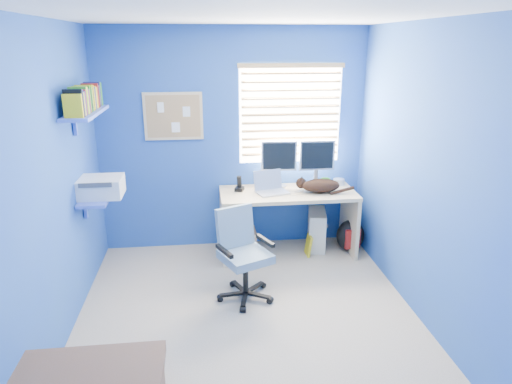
{
  "coord_description": "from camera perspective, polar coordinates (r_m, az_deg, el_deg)",
  "views": [
    {
      "loc": [
        -0.34,
        -3.48,
        2.32
      ],
      "look_at": [
        0.15,
        0.65,
        0.95
      ],
      "focal_mm": 32.0,
      "sensor_mm": 36.0,
      "label": 1
    }
  ],
  "objects": [
    {
      "name": "monitor_right",
      "position": [
        5.23,
        7.54,
        3.56
      ],
      "size": [
        0.4,
        0.12,
        0.54
      ],
      "primitive_type": "cube",
      "rotation": [
        0.0,
        0.0,
        -0.01
      ],
      "color": "silver",
      "rests_on": "desk"
    },
    {
      "name": "corkboard",
      "position": [
        5.13,
        -10.29,
        9.3
      ],
      "size": [
        0.64,
        0.02,
        0.52
      ],
      "color": "tan",
      "rests_on": "ground"
    },
    {
      "name": "wall_left",
      "position": [
        3.82,
        -24.11,
        0.34
      ],
      "size": [
        0.01,
        3.2,
        2.5
      ],
      "primitive_type": "cube",
      "color": "#2A58A1",
      "rests_on": "ground"
    },
    {
      "name": "office_chair",
      "position": [
        4.34,
        -1.62,
        -9.17
      ],
      "size": [
        0.66,
        0.66,
        0.86
      ],
      "color": "black",
      "rests_on": "floor"
    },
    {
      "name": "phone",
      "position": [
        5.08,
        -2.09,
        1.08
      ],
      "size": [
        0.12,
        0.13,
        0.17
      ],
      "primitive_type": "cube",
      "rotation": [
        0.0,
        0.0,
        -0.33
      ],
      "color": "black",
      "rests_on": "desk"
    },
    {
      "name": "ceiling",
      "position": [
        3.51,
        -1.26,
        21.17
      ],
      "size": [
        3.0,
        3.2,
        0.0
      ],
      "primitive_type": "cube",
      "color": "white",
      "rests_on": "wall_back"
    },
    {
      "name": "desk",
      "position": [
        5.21,
        3.92,
        -3.83
      ],
      "size": [
        1.5,
        0.65,
        0.74
      ],
      "primitive_type": "cube",
      "color": "tan",
      "rests_on": "floor"
    },
    {
      "name": "drawer_boxes",
      "position": [
        5.31,
        -1.95,
        -6.1
      ],
      "size": [
        0.35,
        0.28,
        0.27
      ],
      "primitive_type": "cube",
      "color": "tan",
      "rests_on": "floor"
    },
    {
      "name": "cd_spindle",
      "position": [
        5.4,
        10.3,
        1.27
      ],
      "size": [
        0.13,
        0.13,
        0.07
      ],
      "primitive_type": "cylinder",
      "color": "silver",
      "rests_on": "desk"
    },
    {
      "name": "window_blinds",
      "position": [
        5.21,
        4.34,
        9.66
      ],
      "size": [
        1.15,
        0.05,
        1.1
      ],
      "color": "white",
      "rests_on": "ground"
    },
    {
      "name": "backpack",
      "position": [
        5.42,
        11.69,
        -5.34
      ],
      "size": [
        0.36,
        0.3,
        0.38
      ],
      "primitive_type": "ellipsoid",
      "rotation": [
        0.0,
        0.0,
        0.17
      ],
      "color": "black",
      "rests_on": "floor"
    },
    {
      "name": "mug",
      "position": [
        5.28,
        8.67,
        1.17
      ],
      "size": [
        0.1,
        0.09,
        0.1
      ],
      "primitive_type": "imported",
      "color": "#278B21",
      "rests_on": "desk"
    },
    {
      "name": "yellow_book",
      "position": [
        5.27,
        6.58,
        -6.61
      ],
      "size": [
        0.03,
        0.17,
        0.24
      ],
      "primitive_type": "cube",
      "color": "yellow",
      "rests_on": "floor"
    },
    {
      "name": "floor",
      "position": [
        4.2,
        -1.02,
        -15.33
      ],
      "size": [
        3.0,
        3.2,
        0.0
      ],
      "primitive_type": "cube",
      "color": "#BFB39A",
      "rests_on": "ground"
    },
    {
      "name": "monitor_left",
      "position": [
        5.17,
        2.83,
        3.51
      ],
      "size": [
        0.41,
        0.15,
        0.54
      ],
      "primitive_type": "cube",
      "rotation": [
        0.0,
        0.0,
        -0.08
      ],
      "color": "silver",
      "rests_on": "desk"
    },
    {
      "name": "laptop",
      "position": [
        4.99,
        2.03,
        1.07
      ],
      "size": [
        0.39,
        0.34,
        0.22
      ],
      "primitive_type": "cube",
      "rotation": [
        0.0,
        0.0,
        0.28
      ],
      "color": "silver",
      "rests_on": "desk"
    },
    {
      "name": "cat",
      "position": [
        5.08,
        8.12,
        0.79
      ],
      "size": [
        0.47,
        0.36,
        0.15
      ],
      "primitive_type": "ellipsoid",
      "rotation": [
        0.0,
        0.0,
        -0.38
      ],
      "color": "black",
      "rests_on": "desk"
    },
    {
      "name": "wall_shelves",
      "position": [
        4.44,
        -19.9,
        5.62
      ],
      "size": [
        0.42,
        0.9,
        1.05
      ],
      "color": "#4B66D2",
      "rests_on": "ground"
    },
    {
      "name": "wall_back",
      "position": [
        5.21,
        -2.89,
        6.33
      ],
      "size": [
        3.0,
        0.01,
        2.5
      ],
      "primitive_type": "cube",
      "color": "#2A58A1",
      "rests_on": "ground"
    },
    {
      "name": "tower_pc",
      "position": [
        5.43,
        7.58,
        -4.64
      ],
      "size": [
        0.27,
        0.47,
        0.45
      ],
      "primitive_type": "cube",
      "rotation": [
        0.0,
        0.0,
        -0.2
      ],
      "color": "beige",
      "rests_on": "floor"
    },
    {
      "name": "wall_front",
      "position": [
        2.19,
        3.12,
        -10.99
      ],
      "size": [
        3.0,
        0.01,
        2.5
      ],
      "primitive_type": "cube",
      "color": "#2A58A1",
      "rests_on": "ground"
    },
    {
      "name": "wall_right",
      "position": [
        4.08,
        20.33,
        1.87
      ],
      "size": [
        0.01,
        3.2,
        2.5
      ],
      "primitive_type": "cube",
      "color": "#2A58A1",
      "rests_on": "ground"
    }
  ]
}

